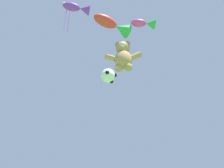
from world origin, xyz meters
TOP-DOWN VIEW (x-y plane):
  - teddy_bear_kite at (1.42, 5.19)m, footprint 2.07×0.91m
  - soccer_ball_kite at (0.60, 5.22)m, footprint 0.84×0.84m
  - fish_kite_magenta at (2.76, 4.80)m, footprint 1.49×0.82m
  - fish_kite_crimson at (0.98, 4.46)m, footprint 2.24×1.94m
  - fish_kite_violet at (-0.87, 3.30)m, footprint 1.54×1.00m
  - diamond_kite at (-1.95, 4.63)m, footprint 0.61×0.74m

SIDE VIEW (x-z plane):
  - soccer_ball_kite at x=0.60m, z-range 7.70..8.47m
  - teddy_bear_kite at x=1.42m, z-range 8.33..10.43m
  - fish_kite_crimson at x=0.98m, z-range 10.69..11.54m
  - fish_kite_violet at x=-0.87m, z-range 11.05..11.64m
  - fish_kite_magenta at x=2.76m, z-range 11.15..11.77m
  - diamond_kite at x=-1.95m, z-range 11.73..14.46m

